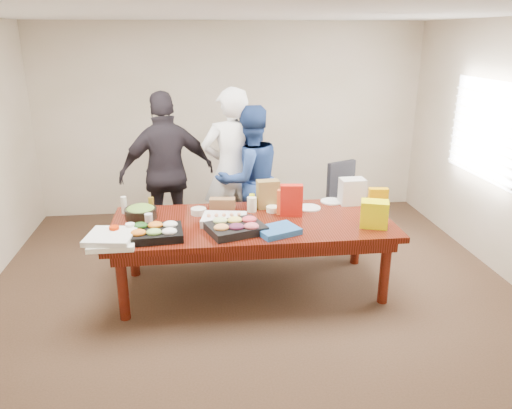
{
  "coord_description": "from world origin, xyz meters",
  "views": [
    {
      "loc": [
        -0.53,
        -4.62,
        2.54
      ],
      "look_at": [
        0.05,
        0.1,
        0.89
      ],
      "focal_mm": 34.85,
      "sensor_mm": 36.0,
      "label": 1
    }
  ],
  "objects": [
    {
      "name": "red_cup",
      "position": [
        -1.3,
        -0.3,
        0.81
      ],
      "size": [
        0.11,
        0.11,
        0.12
      ],
      "primitive_type": "cylinder",
      "rotation": [
        0.0,
        0.0,
        -0.31
      ],
      "color": "red",
      "rests_on": "conference_table"
    },
    {
      "name": "window_blinds",
      "position": [
        2.68,
        0.6,
        1.5
      ],
      "size": [
        0.04,
        1.36,
        1.0
      ],
      "primitive_type": "cube",
      "color": "beige",
      "rests_on": "wall_right"
    },
    {
      "name": "office_chair",
      "position": [
        1.26,
        1.01,
        0.49
      ],
      "size": [
        0.66,
        0.66,
        0.98
      ],
      "primitive_type": "cube",
      "rotation": [
        0.0,
        0.0,
        0.43
      ],
      "color": "black",
      "rests_on": "floor"
    },
    {
      "name": "chip_bag_blue",
      "position": [
        0.2,
        -0.35,
        0.78
      ],
      "size": [
        0.46,
        0.41,
        0.06
      ],
      "primitive_type": "cube",
      "rotation": [
        0.0,
        0.0,
        0.39
      ],
      "color": "#2258A0",
      "rests_on": "conference_table"
    },
    {
      "name": "conference_table",
      "position": [
        0.0,
        0.0,
        0.38
      ],
      "size": [
        2.8,
        1.2,
        0.75
      ],
      "primitive_type": "cube",
      "color": "#4C1C0F",
      "rests_on": "floor"
    },
    {
      "name": "ceiling",
      "position": [
        0.0,
        0.0,
        2.71
      ],
      "size": [
        5.5,
        5.0,
        0.02
      ],
      "primitive_type": "cube",
      "color": "white",
      "rests_on": "wall_back"
    },
    {
      "name": "plate_a",
      "position": [
        0.65,
        0.3,
        0.76
      ],
      "size": [
        0.3,
        0.3,
        0.01
      ],
      "primitive_type": "cylinder",
      "rotation": [
        0.0,
        0.0,
        0.21
      ],
      "color": "silver",
      "rests_on": "conference_table"
    },
    {
      "name": "chip_bag_orange",
      "position": [
        0.36,
        0.15,
        0.88
      ],
      "size": [
        0.18,
        0.12,
        0.26
      ],
      "primitive_type": "cube",
      "rotation": [
        0.0,
        0.0,
        -0.33
      ],
      "color": "orange",
      "rests_on": "conference_table"
    },
    {
      "name": "dip_bowl_a",
      "position": [
        0.25,
        0.25,
        0.78
      ],
      "size": [
        0.16,
        0.16,
        0.06
      ],
      "primitive_type": "cylinder",
      "rotation": [
        0.0,
        0.0,
        0.2
      ],
      "color": "#F2ECC4",
      "rests_on": "conference_table"
    },
    {
      "name": "banana_bunch",
      "position": [
        0.42,
        0.49,
        0.79
      ],
      "size": [
        0.27,
        0.24,
        0.08
      ],
      "primitive_type": "cube",
      "rotation": [
        0.0,
        0.0,
        -0.61
      ],
      "color": "yellow",
      "rests_on": "conference_table"
    },
    {
      "name": "dressing_bottle",
      "position": [
        -1.02,
        0.33,
        0.84
      ],
      "size": [
        0.07,
        0.07,
        0.18
      ],
      "primitive_type": "cylinder",
      "rotation": [
        0.0,
        0.0,
        0.22
      ],
      "color": "brown",
      "rests_on": "conference_table"
    },
    {
      "name": "sheet_cake",
      "position": [
        -0.28,
        -0.03,
        0.79
      ],
      "size": [
        0.48,
        0.4,
        0.07
      ],
      "primitive_type": "cube",
      "rotation": [
        0.0,
        0.0,
        -0.19
      ],
      "color": "silver",
      "rests_on": "conference_table"
    },
    {
      "name": "pizza_box_lower",
      "position": [
        -1.3,
        -0.42,
        0.77
      ],
      "size": [
        0.4,
        0.4,
        0.05
      ],
      "primitive_type": "cube",
      "rotation": [
        0.0,
        0.0,
        -0.0
      ],
      "color": "white",
      "rests_on": "conference_table"
    },
    {
      "name": "grocery_bag_yellow",
      "position": [
        1.16,
        -0.29,
        0.88
      ],
      "size": [
        0.3,
        0.26,
        0.26
      ],
      "primitive_type": "cube",
      "rotation": [
        0.0,
        0.0,
        -0.33
      ],
      "color": "#EDE700",
      "rests_on": "conference_table"
    },
    {
      "name": "person_right",
      "position": [
        0.09,
        1.05,
        0.88
      ],
      "size": [
        1.05,
        0.95,
        1.76
      ],
      "primitive_type": "imported",
      "rotation": [
        0.0,
        0.0,
        3.54
      ],
      "color": "navy",
      "rests_on": "floor"
    },
    {
      "name": "fruit_tray",
      "position": [
        -0.19,
        -0.27,
        0.79
      ],
      "size": [
        0.61,
        0.54,
        0.08
      ],
      "primitive_type": "cube",
      "rotation": [
        0.0,
        0.0,
        0.32
      ],
      "color": "black",
      "rests_on": "conference_table"
    },
    {
      "name": "floor",
      "position": [
        0.0,
        0.0,
        -0.01
      ],
      "size": [
        5.5,
        5.0,
        0.02
      ],
      "primitive_type": "cube",
      "color": "#47301E",
      "rests_on": "ground"
    },
    {
      "name": "clear_cup_b",
      "position": [
        -1.02,
        0.04,
        0.8
      ],
      "size": [
        0.09,
        0.09,
        0.11
      ],
      "primitive_type": "cylinder",
      "rotation": [
        0.0,
        0.0,
        -0.1
      ],
      "color": "silver",
      "rests_on": "conference_table"
    },
    {
      "name": "bread_loaf",
      "position": [
        -0.27,
        0.43,
        0.8
      ],
      "size": [
        0.28,
        0.15,
        0.11
      ],
      "primitive_type": "cube",
      "rotation": [
        0.0,
        0.0,
        -0.13
      ],
      "color": "brown",
      "rests_on": "conference_table"
    },
    {
      "name": "wall_back",
      "position": [
        0.0,
        2.5,
        1.35
      ],
      "size": [
        5.5,
        0.04,
        2.7
      ],
      "primitive_type": "cube",
      "color": "beige",
      "rests_on": "floor"
    },
    {
      "name": "dip_bowl_b",
      "position": [
        -0.53,
        0.27,
        0.78
      ],
      "size": [
        0.18,
        0.18,
        0.06
      ],
      "primitive_type": "cylinder",
      "rotation": [
        0.0,
        0.0,
        -0.18
      ],
      "color": "beige",
      "rests_on": "conference_table"
    },
    {
      "name": "person_left",
      "position": [
        -0.88,
        1.15,
        0.96
      ],
      "size": [
        1.21,
        0.74,
        1.92
      ],
      "primitive_type": "imported",
      "rotation": [
        0.0,
        0.0,
        3.4
      ],
      "color": "black",
      "rests_on": "floor"
    },
    {
      "name": "plate_b",
      "position": [
        0.95,
        0.48,
        0.76
      ],
      "size": [
        0.29,
        0.29,
        0.02
      ],
      "primitive_type": "cylinder",
      "rotation": [
        0.0,
        0.0,
        -0.22
      ],
      "color": "white",
      "rests_on": "conference_table"
    },
    {
      "name": "pizza_box_upper",
      "position": [
        -1.32,
        -0.41,
        0.82
      ],
      "size": [
        0.46,
        0.46,
        0.05
      ],
      "primitive_type": "cube",
      "rotation": [
        0.0,
        0.0,
        -0.16
      ],
      "color": "silver",
      "rests_on": "pizza_box_lower"
    },
    {
      "name": "clear_cup_a",
      "position": [
        -1.16,
        -0.24,
        0.81
      ],
      "size": [
        0.1,
        0.1,
        0.12
      ],
      "primitive_type": "cylinder",
      "rotation": [
        0.0,
        0.0,
        -0.15
      ],
      "color": "white",
      "rests_on": "conference_table"
    },
    {
      "name": "grocery_bag_white",
      "position": [
        1.15,
        0.4,
        0.89
      ],
      "size": [
        0.27,
        0.2,
        0.28
      ],
      "primitive_type": "cube",
      "rotation": [
        0.0,
        0.0,
        0.02
      ],
      "color": "silver",
      "rests_on": "conference_table"
    },
    {
      "name": "veggie_tray",
      "position": [
        -0.94,
        -0.31,
        0.79
      ],
      "size": [
        0.53,
        0.43,
        0.08
      ],
      "primitive_type": "cube",
      "rotation": [
        0.0,
        0.0,
        0.08
      ],
      "color": "black",
      "rests_on": "conference_table"
    },
    {
      "name": "mayo_jar",
      "position": [
        0.03,
        0.29,
        0.83
      ],
      "size": [
        0.12,
        0.12,
        0.16
      ],
      "primitive_type": "cylinder",
      "rotation": [
        0.0,
        0.0,
        -0.28
      ],
      "color": "beige",
      "rests_on": "conference_table"
    },
    {
      "name": "chip_bag_yellow",
      "position": [
        1.3,
        0.01,
        0.89
      ],
      "size": [
        0.2,
        0.1,
        0.29
      ],
      "primitive_type": "cube",
      "rotation": [
        0.0,
        0.0,
        -0.12
      ],
      "color": "#E69D00",
      "rests_on": "conference_table"
    },
    {
      "name": "kraft_bag",
      "position": [
        0.21,
        0.38,
        0.9
      ],
      "size": [
        0.24,
        0.15,
        0.31
      ],
      "primitive_type": "cube",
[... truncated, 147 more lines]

